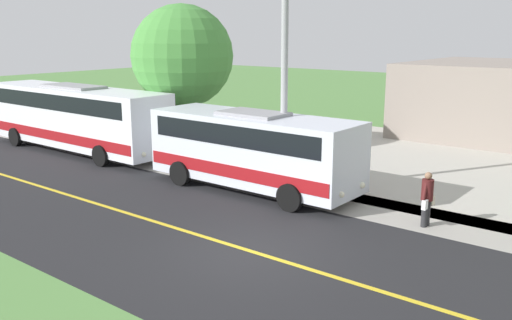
{
  "coord_description": "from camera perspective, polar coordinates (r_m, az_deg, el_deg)",
  "views": [
    {
      "loc": [
        10.39,
        8.41,
        5.53
      ],
      "look_at": [
        -3.5,
        -2.54,
        1.4
      ],
      "focal_mm": 38.93,
      "sensor_mm": 36.0,
      "label": 1
    }
  ],
  "objects": [
    {
      "name": "street_light_pole",
      "position": [
        18.8,
        2.72,
        9.63
      ],
      "size": [
        1.97,
        0.24,
        7.95
      ],
      "color": "#9E9EA3",
      "rests_on": "ground"
    },
    {
      "name": "road_surface",
      "position": [
        14.47,
        -0.7,
        -9.32
      ],
      "size": [
        8.0,
        100.0,
        0.01
      ],
      "primitive_type": "cube",
      "color": "black",
      "rests_on": "ground"
    },
    {
      "name": "ground_plane",
      "position": [
        14.47,
        -0.7,
        -9.33
      ],
      "size": [
        120.0,
        120.0,
        0.0
      ],
      "primitive_type": "plane",
      "color": "#548442"
    },
    {
      "name": "tree_curbside",
      "position": [
        25.51,
        -7.59,
        10.51
      ],
      "size": [
        4.6,
        4.6,
        6.72
      ],
      "color": "#4C3826",
      "rests_on": "ground"
    },
    {
      "name": "road_centre_line",
      "position": [
        14.47,
        -0.7,
        -9.3
      ],
      "size": [
        0.16,
        100.0,
        0.0
      ],
      "primitive_type": "cube",
      "color": "gold",
      "rests_on": "ground"
    },
    {
      "name": "parking_lot_surface",
      "position": [
        24.07,
        24.19,
        -1.31
      ],
      "size": [
        14.0,
        36.0,
        0.01
      ],
      "primitive_type": "cube",
      "color": "#B2ADA3",
      "rests_on": "ground"
    },
    {
      "name": "sidewalk",
      "position": [
        18.56,
        9.48,
        -4.37
      ],
      "size": [
        2.4,
        100.0,
        0.01
      ],
      "primitive_type": "cube",
      "color": "#9E9991",
      "rests_on": "ground"
    },
    {
      "name": "shuttle_bus_front",
      "position": [
        19.47,
        -0.31,
        1.33
      ],
      "size": [
        2.68,
        7.98,
        2.8
      ],
      "color": "silver",
      "rests_on": "ground"
    },
    {
      "name": "pedestrian_with_bags",
      "position": [
        16.7,
        17.17,
        -3.71
      ],
      "size": [
        0.72,
        0.34,
        1.61
      ],
      "color": "#262628",
      "rests_on": "ground"
    },
    {
      "name": "transit_bus_rear",
      "position": [
        27.19,
        -18.08,
        4.4
      ],
      "size": [
        2.61,
        11.09,
        3.1
      ],
      "color": "white",
      "rests_on": "ground"
    }
  ]
}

